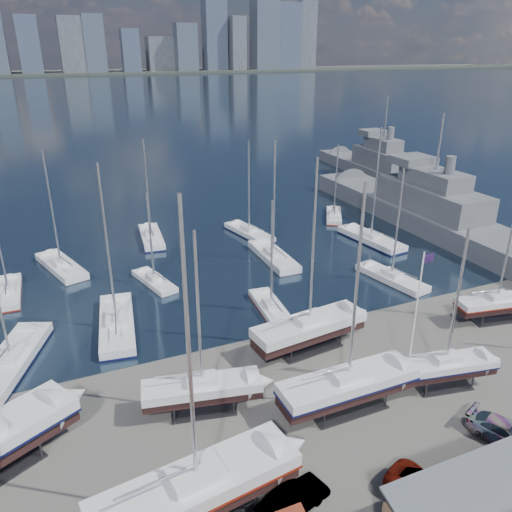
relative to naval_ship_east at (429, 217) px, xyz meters
name	(u,v)px	position (x,y,z in m)	size (l,w,h in m)	color
ground	(350,389)	(-32.62, -28.58, -1.67)	(1400.00, 1400.00, 0.00)	#605E59
water	(67,94)	(-32.62, 281.42, -1.82)	(1400.00, 600.00, 0.40)	#172936
far_shore	(49,74)	(-32.62, 541.42, -0.57)	(1400.00, 80.00, 2.20)	#2D332D
skyline	(35,34)	(-40.45, 535.18, 37.42)	(639.14, 43.80, 107.69)	#475166
sailboat_cradle_1	(197,489)	(-47.21, -35.18, 0.58)	(12.54, 5.04, 19.42)	#2D2D33
sailboat_cradle_2	(202,389)	(-44.15, -26.39, 0.32)	(9.06, 4.11, 14.41)	#2D2D33
sailboat_cradle_3	(348,385)	(-34.11, -30.39, 0.47)	(10.90, 3.14, 17.46)	#2D2D33
sailboat_cradle_4	(309,328)	(-32.77, -22.05, 0.48)	(11.01, 4.24, 17.40)	#2D2D33
sailboat_cradle_5	(445,366)	(-25.57, -31.21, 0.27)	(8.50, 3.74, 13.49)	#2D2D33
sailboat_cradle_6	(497,303)	(-13.26, -24.92, 0.28)	(8.60, 3.72, 13.64)	#2D2D33
sailboat_moored_0	(12,363)	(-57.47, -14.48, -1.36)	(7.16, 11.82, 17.11)	black
sailboat_moored_1	(9,293)	(-58.04, 0.12, -1.36)	(2.51, 8.67, 12.92)	black
sailboat_moored_2	(61,267)	(-52.30, 5.26, -1.35)	(5.78, 10.62, 15.45)	black
sailboat_moored_3	(117,326)	(-48.21, -11.74, -1.36)	(4.71, 11.71, 17.01)	black
sailboat_moored_4	(154,282)	(-42.69, -3.30, -1.34)	(3.96, 7.88, 11.46)	black
sailboat_moored_5	(151,238)	(-39.88, 11.13, -1.36)	(3.78, 10.15, 14.83)	black
sailboat_moored_6	(271,309)	(-33.06, -14.57, -1.36)	(3.09, 8.56, 12.54)	black
sailboat_moored_7	(273,258)	(-27.02, -2.23, -1.35)	(3.21, 10.65, 15.98)	black
sailboat_moored_8	(249,233)	(-26.38, 7.45, -1.36)	(4.58, 9.95, 14.35)	black
sailboat_moored_9	(391,279)	(-17.05, -13.48, -1.35)	(4.29, 9.57, 13.97)	black
sailboat_moored_10	(371,240)	(-11.74, -1.88, -1.36)	(4.48, 11.42, 16.62)	black
sailboat_moored_11	(334,216)	(-10.76, 9.58, -1.36)	(6.16, 8.26, 12.30)	black
naval_ship_east	(429,217)	(0.00, 0.00, 0.00)	(8.36, 51.97, 18.68)	#595D63
naval_ship_west	(380,170)	(12.24, 28.77, -0.01)	(9.03, 42.88, 17.83)	#595D63
car_b	(293,500)	(-41.94, -36.83, -0.89)	(1.65, 4.72, 1.55)	gray
car_c	(435,496)	(-34.16, -39.90, -0.87)	(2.67, 5.79, 1.61)	gray
car_d	(506,432)	(-25.93, -37.65, -0.92)	(2.10, 5.16, 1.50)	gray
flagpole	(417,312)	(-27.95, -29.80, 4.97)	(1.03, 0.12, 11.58)	white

